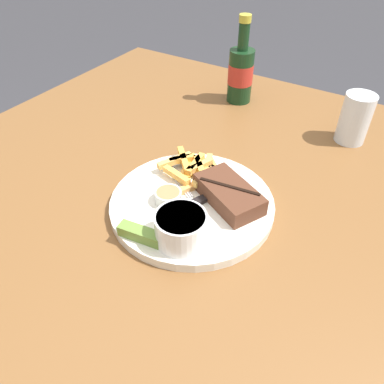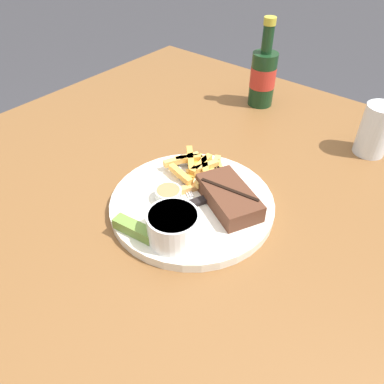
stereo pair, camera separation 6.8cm
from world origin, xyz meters
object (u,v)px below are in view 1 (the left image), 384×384
at_px(steak_portion, 229,194).
at_px(dipping_sauce_cup, 168,196).
at_px(fork_utensil, 175,175).
at_px(beer_bottle, 241,72).
at_px(dinner_plate, 192,204).
at_px(drinking_glass, 355,118).
at_px(knife_utensil, 213,195).
at_px(pickle_spear, 140,234).
at_px(coleslaw_cup, 181,227).

relative_size(steak_portion, dipping_sauce_cup, 3.08).
height_order(fork_utensil, beer_bottle, beer_bottle).
distance_m(dinner_plate, beer_bottle, 0.46).
bearing_deg(drinking_glass, knife_utensil, -113.99).
relative_size(dinner_plate, beer_bottle, 1.36).
xyz_separation_m(pickle_spear, knife_utensil, (0.05, 0.15, -0.01)).
distance_m(coleslaw_cup, pickle_spear, 0.07).
relative_size(dinner_plate, drinking_glass, 2.66).
distance_m(dinner_plate, fork_utensil, 0.08).
distance_m(dipping_sauce_cup, beer_bottle, 0.48).
bearing_deg(drinking_glass, dinner_plate, -115.69).
xyz_separation_m(knife_utensil, beer_bottle, (-0.15, 0.41, 0.06)).
xyz_separation_m(dipping_sauce_cup, knife_utensil, (0.06, 0.05, -0.01)).
xyz_separation_m(dipping_sauce_cup, drinking_glass, (0.22, 0.42, 0.03)).
bearing_deg(coleslaw_cup, knife_utensil, 94.46).
xyz_separation_m(dinner_plate, coleslaw_cup, (0.04, -0.09, 0.04)).
relative_size(pickle_spear, beer_bottle, 0.36).
bearing_deg(drinking_glass, beer_bottle, 171.52).
bearing_deg(drinking_glass, fork_utensil, -126.25).
relative_size(dipping_sauce_cup, drinking_glass, 0.43).
distance_m(dipping_sauce_cup, drinking_glass, 0.48).
bearing_deg(pickle_spear, coleslaw_cup, 29.22).
height_order(dinner_plate, dipping_sauce_cup, dipping_sauce_cup).
height_order(steak_portion, dipping_sauce_cup, steak_portion).
relative_size(coleslaw_cup, dipping_sauce_cup, 1.74).
distance_m(dinner_plate, coleslaw_cup, 0.11).
bearing_deg(dinner_plate, fork_utensil, 146.40).
height_order(dinner_plate, knife_utensil, knife_utensil).
bearing_deg(beer_bottle, fork_utensil, -81.95).
relative_size(coleslaw_cup, knife_utensil, 0.54).
height_order(fork_utensil, knife_utensil, knife_utensil).
bearing_deg(knife_utensil, dipping_sauce_cup, 156.51).
height_order(coleslaw_cup, dipping_sauce_cup, coleslaw_cup).
bearing_deg(dinner_plate, dipping_sauce_cup, -143.99).
xyz_separation_m(dinner_plate, pickle_spear, (-0.02, -0.12, 0.02)).
xyz_separation_m(dipping_sauce_cup, beer_bottle, (-0.09, 0.47, 0.05)).
bearing_deg(fork_utensil, dinner_plate, 0.00).
height_order(dinner_plate, fork_utensil, fork_utensil).
bearing_deg(beer_bottle, coleslaw_cup, -73.34).
relative_size(pickle_spear, knife_utensil, 0.51).
bearing_deg(pickle_spear, beer_bottle, 100.13).
height_order(coleslaw_cup, knife_utensil, coleslaw_cup).
bearing_deg(dipping_sauce_cup, drinking_glass, 61.83).
bearing_deg(dipping_sauce_cup, dinner_plate, 36.01).
distance_m(fork_utensil, beer_bottle, 0.40).
bearing_deg(knife_utensil, drinking_glass, 1.27).
bearing_deg(beer_bottle, dinner_plate, -74.42).
relative_size(dipping_sauce_cup, beer_bottle, 0.22).
distance_m(beer_bottle, drinking_glass, 0.32).
xyz_separation_m(fork_utensil, knife_utensil, (0.09, -0.02, 0.00)).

